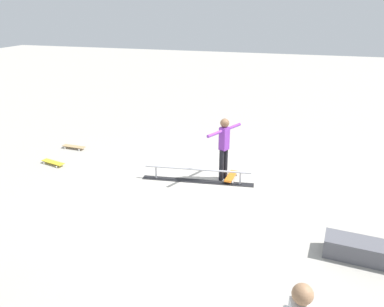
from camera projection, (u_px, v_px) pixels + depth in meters
ground_plane at (205, 193)px, 9.71m from camera, size 60.00×60.00×0.00m
grind_rail at (197, 176)px, 10.27m from camera, size 3.03×0.60×0.38m
skate_ledge at (378, 254)px, 7.05m from camera, size 1.94×0.70×0.37m
skater_main at (224, 145)px, 10.11m from camera, size 0.65×1.29×1.72m
skateboard_main at (231, 176)px, 10.46m from camera, size 0.29×0.81×0.09m
loose_skateboard_yellow at (53, 162)px, 11.38m from camera, size 0.82×0.40×0.09m
loose_skateboard_natural at (74, 147)px, 12.63m from camera, size 0.81×0.29×0.09m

